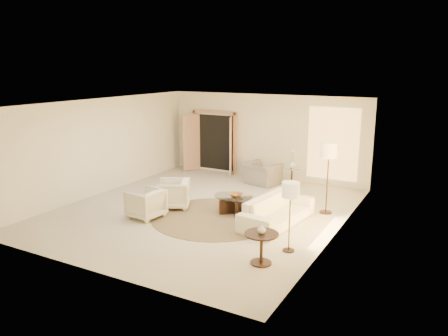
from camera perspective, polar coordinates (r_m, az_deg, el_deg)
The scene contains 18 objects.
room at distance 11.21m, azimuth -2.78°, elevation 1.30°, with size 7.04×8.04×2.83m.
windows_right at distance 10.01m, azimuth 14.65°, elevation -0.87°, with size 0.10×6.40×2.40m, color #EDB75F, non-canonical shape.
window_back_corner at distance 13.94m, azimuth 14.02°, elevation 3.07°, with size 1.70×0.10×2.40m, color #EDB75F, non-canonical shape.
curtains_right at distance 10.88m, azimuth 15.56°, elevation -0.08°, with size 0.06×5.20×2.60m, color beige, non-canonical shape.
french_doors at distance 15.45m, azimuth -1.39°, elevation 3.37°, with size 1.95×0.66×2.16m.
area_rug at distance 11.02m, azimuth -1.09°, elevation -6.44°, with size 3.21×3.21×0.01m, color #423321.
sofa at distance 10.56m, azimuth 6.98°, elevation -5.54°, with size 2.28×0.89×0.67m, color silver.
armchair_left at distance 11.73m, azimuth -6.64°, elevation -3.19°, with size 0.81×0.76×0.83m, color silver.
armchair_right at distance 11.07m, azimuth -10.21°, elevation -4.40°, with size 0.78×0.73×0.80m, color silver.
accent_chair at distance 13.99m, azimuth 4.98°, elevation -0.27°, with size 1.05×0.69×0.92m, color gray.
coffee_table at distance 11.26m, azimuth 1.55°, elevation -4.53°, with size 1.29×1.29×0.44m.
end_table at distance 8.46m, azimuth 4.90°, elevation -9.72°, with size 0.66×0.66×0.62m.
side_table at distance 13.95m, azimuth 8.84°, elevation -0.88°, with size 0.50×0.50×0.58m.
floor_lamp_near at distance 11.24m, azimuth 13.55°, elevation 1.87°, with size 0.45×0.45×1.85m.
floor_lamp_far at distance 8.79m, azimuth 8.69°, elevation -3.24°, with size 0.35×0.35×1.46m.
bowl at distance 11.20m, azimuth 1.55°, elevation -3.53°, with size 0.34×0.34×0.08m, color brown.
end_vase at distance 8.35m, azimuth 4.94°, elevation -7.97°, with size 0.17×0.17×0.17m, color white.
side_vase at distance 13.87m, azimuth 8.89°, elevation 0.48°, with size 0.22×0.22×0.23m, color white.
Camera 1 is at (5.74, -9.35, 3.72)m, focal length 35.00 mm.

